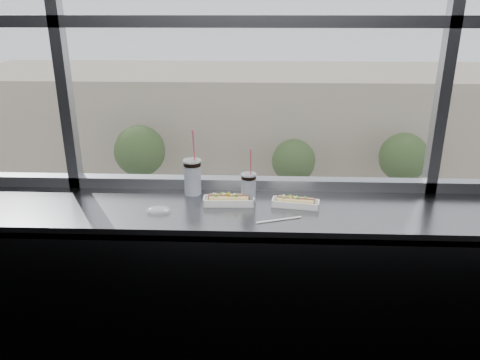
{
  "coord_description": "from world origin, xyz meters",
  "views": [
    {
      "loc": [
        0.05,
        -0.98,
        2.07
      ],
      "look_at": [
        -0.05,
        1.23,
        1.25
      ],
      "focal_mm": 35.0,
      "sensor_mm": 36.0,
      "label": 1
    }
  ],
  "objects_px": {
    "car_near_b": "(68,278)",
    "pedestrian_b": "(266,185)",
    "tree_center": "(294,161)",
    "pedestrian_a": "(196,188)",
    "loose_straw": "(279,220)",
    "pedestrian_d": "(398,193)",
    "hotdog_tray_left": "(229,200)",
    "hotdog_tray_right": "(296,202)",
    "pedestrian_c": "(302,187)",
    "car_near_c": "(262,282)",
    "tree_right": "(404,157)",
    "soda_cup_left": "(193,175)",
    "car_near_d": "(422,288)",
    "wrapper": "(158,210)",
    "soda_cup_right": "(249,187)",
    "tree_left": "(140,151)",
    "car_far_c": "(446,216)",
    "car_far_b": "(306,211)"
  },
  "relations": [
    {
      "from": "car_near_b",
      "to": "pedestrian_b",
      "type": "xyz_separation_m",
      "value": [
        9.32,
        13.1,
        -0.21
      ]
    },
    {
      "from": "tree_center",
      "to": "pedestrian_a",
      "type": "bearing_deg",
      "value": 177.12
    },
    {
      "from": "loose_straw",
      "to": "car_near_b",
      "type": "relative_size",
      "value": 0.03
    },
    {
      "from": "pedestrian_d",
      "to": "tree_center",
      "type": "height_order",
      "value": "tree_center"
    },
    {
      "from": "hotdog_tray_left",
      "to": "hotdog_tray_right",
      "type": "bearing_deg",
      "value": -3.86
    },
    {
      "from": "hotdog_tray_left",
      "to": "pedestrian_c",
      "type": "xyz_separation_m",
      "value": [
        3.26,
        28.52,
        -10.95
      ]
    },
    {
      "from": "car_near_c",
      "to": "tree_right",
      "type": "distance_m",
      "value": 15.51
    },
    {
      "from": "soda_cup_left",
      "to": "pedestrian_c",
      "type": "bearing_deg",
      "value": 83.03
    },
    {
      "from": "car_near_b",
      "to": "car_near_d",
      "type": "xyz_separation_m",
      "value": [
        16.3,
        0.0,
        -0.09
      ]
    },
    {
      "from": "pedestrian_b",
      "to": "tree_center",
      "type": "relative_size",
      "value": 0.4
    },
    {
      "from": "car_near_b",
      "to": "car_near_c",
      "type": "bearing_deg",
      "value": -93.5
    },
    {
      "from": "soda_cup_left",
      "to": "wrapper",
      "type": "distance_m",
      "value": 0.31
    },
    {
      "from": "tree_center",
      "to": "car_near_b",
      "type": "bearing_deg",
      "value": -132.98
    },
    {
      "from": "hotdog_tray_left",
      "to": "wrapper",
      "type": "bearing_deg",
      "value": -164.15
    },
    {
      "from": "soda_cup_right",
      "to": "loose_straw",
      "type": "xyz_separation_m",
      "value": [
        0.15,
        -0.22,
        -0.08
      ]
    },
    {
      "from": "loose_straw",
      "to": "pedestrian_b",
      "type": "xyz_separation_m",
      "value": [
        0.44,
        29.53,
        -11.12
      ]
    },
    {
      "from": "car_near_b",
      "to": "tree_left",
      "type": "relative_size",
      "value": 1.24
    },
    {
      "from": "car_near_c",
      "to": "car_near_b",
      "type": "xyz_separation_m",
      "value": [
        -9.01,
        0.0,
        -0.03
      ]
    },
    {
      "from": "car_near_b",
      "to": "tree_center",
      "type": "height_order",
      "value": "tree_center"
    },
    {
      "from": "hotdog_tray_right",
      "to": "car_far_c",
      "type": "xyz_separation_m",
      "value": [
        11.31,
        24.25,
        -11.1
      ]
    },
    {
      "from": "loose_straw",
      "to": "tree_right",
      "type": "height_order",
      "value": "loose_straw"
    },
    {
      "from": "hotdog_tray_left",
      "to": "car_near_c",
      "type": "bearing_deg",
      "value": 86.74
    },
    {
      "from": "soda_cup_right",
      "to": "car_near_d",
      "type": "bearing_deg",
      "value": 64.99
    },
    {
      "from": "hotdog_tray_left",
      "to": "pedestrian_b",
      "type": "distance_m",
      "value": 31.39
    },
    {
      "from": "wrapper",
      "to": "tree_center",
      "type": "relative_size",
      "value": 0.02
    },
    {
      "from": "soda_cup_right",
      "to": "car_far_b",
      "type": "xyz_separation_m",
      "value": [
        3.04,
        24.21,
        -10.99
      ]
    },
    {
      "from": "loose_straw",
      "to": "pedestrian_c",
      "type": "bearing_deg",
      "value": 64.89
    },
    {
      "from": "car_far_b",
      "to": "tree_right",
      "type": "bearing_deg",
      "value": -61.66
    },
    {
      "from": "pedestrian_b",
      "to": "soda_cup_right",
      "type": "bearing_deg",
      "value": 88.85
    },
    {
      "from": "loose_straw",
      "to": "car_far_c",
      "type": "bearing_deg",
      "value": 45.84
    },
    {
      "from": "loose_straw",
      "to": "wrapper",
      "type": "relative_size",
      "value": 2.09
    },
    {
      "from": "tree_left",
      "to": "tree_right",
      "type": "height_order",
      "value": "tree_left"
    },
    {
      "from": "soda_cup_left",
      "to": "loose_straw",
      "type": "bearing_deg",
      "value": -35.54
    },
    {
      "from": "car_far_b",
      "to": "car_far_c",
      "type": "bearing_deg",
      "value": -92.16
    },
    {
      "from": "car_far_b",
      "to": "hotdog_tray_right",
      "type": "bearing_deg",
      "value": 171.26
    },
    {
      "from": "pedestrian_d",
      "to": "tree_center",
      "type": "bearing_deg",
      "value": -92.9
    },
    {
      "from": "car_far_c",
      "to": "tree_right",
      "type": "xyz_separation_m",
      "value": [
        -1.72,
        4.0,
        2.49
      ]
    },
    {
      "from": "car_far_b",
      "to": "car_far_c",
      "type": "xyz_separation_m",
      "value": [
        8.51,
        0.0,
        -0.17
      ]
    },
    {
      "from": "soda_cup_right",
      "to": "pedestrian_c",
      "type": "bearing_deg",
      "value": 83.67
    },
    {
      "from": "hotdog_tray_right",
      "to": "pedestrian_d",
      "type": "bearing_deg",
      "value": 80.98
    },
    {
      "from": "car_far_b",
      "to": "tree_center",
      "type": "distance_m",
      "value": 4.5
    },
    {
      "from": "pedestrian_d",
      "to": "soda_cup_right",
      "type": "bearing_deg",
      "value": -19.09
    },
    {
      "from": "hotdog_tray_left",
      "to": "tree_center",
      "type": "relative_size",
      "value": 0.06
    },
    {
      "from": "hotdog_tray_left",
      "to": "hotdog_tray_right",
      "type": "distance_m",
      "value": 0.35
    },
    {
      "from": "wrapper",
      "to": "pedestrian_a",
      "type": "xyz_separation_m",
      "value": [
        -3.92,
        28.7,
        -11.15
      ]
    },
    {
      "from": "pedestrian_d",
      "to": "pedestrian_b",
      "type": "height_order",
      "value": "pedestrian_d"
    },
    {
      "from": "hotdog_tray_right",
      "to": "car_near_b",
      "type": "xyz_separation_m",
      "value": [
        -8.98,
        16.25,
        -10.93
      ]
    },
    {
      "from": "wrapper",
      "to": "pedestrian_a",
      "type": "distance_m",
      "value": 31.03
    },
    {
      "from": "loose_straw",
      "to": "tree_center",
      "type": "height_order",
      "value": "loose_straw"
    },
    {
      "from": "loose_straw",
      "to": "car_far_c",
      "type": "xyz_separation_m",
      "value": [
        11.4,
        24.43,
        -11.08
      ]
    }
  ]
}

